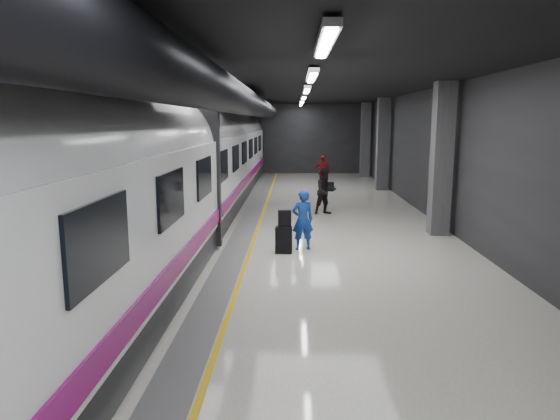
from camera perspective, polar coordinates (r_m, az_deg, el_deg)
ground at (r=13.31m, az=0.72°, el=-4.53°), size 40.00×40.00×0.00m
platform_hall at (r=13.84m, az=-0.39°, el=10.82°), size 10.02×40.02×4.51m
train at (r=13.39m, az=-13.33°, el=4.29°), size 3.05×38.00×4.05m
traveler_main at (r=13.15m, az=2.60°, el=-1.14°), size 0.66×0.51×1.60m
suitcase_main at (r=12.89m, az=0.43°, el=-3.44°), size 0.44×0.29×0.69m
shoulder_bag at (r=12.77m, az=0.53°, el=-0.99°), size 0.35×0.22×0.43m
traveler_far_a at (r=18.29m, az=5.23°, el=2.17°), size 1.03×0.93×1.72m
traveler_far_b at (r=25.86m, az=4.86°, el=4.41°), size 1.03×0.62×1.65m
suitcase_far at (r=24.52m, az=5.79°, el=2.68°), size 0.36×0.29×0.45m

